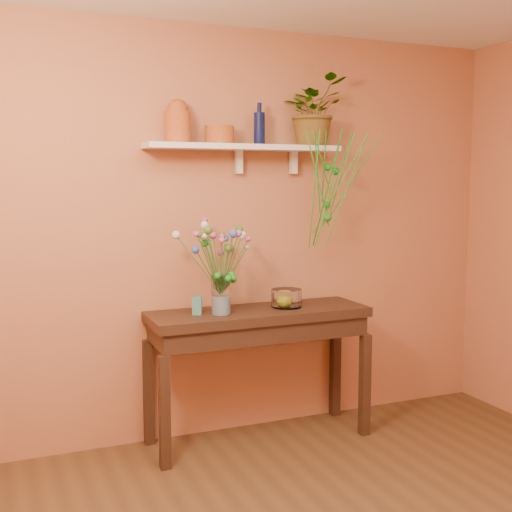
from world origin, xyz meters
TOP-DOWN VIEW (x-y plane):
  - room at (0.00, 0.00)m, footprint 4.04×4.04m
  - sideboard at (0.10, 1.75)m, footprint 1.44×0.46m
  - wall_shelf at (0.06, 1.87)m, footprint 1.30×0.24m
  - terracotta_jug at (-0.39, 1.89)m, footprint 0.21×0.21m
  - terracotta_pot at (-0.11, 1.90)m, footprint 0.25×0.25m
  - blue_bottle at (0.16, 1.88)m, footprint 0.10×0.10m
  - spider_plant at (0.55, 1.88)m, footprint 0.53×0.50m
  - plant_fronds at (0.60, 1.72)m, footprint 0.58×0.44m
  - glass_vase at (-0.17, 1.70)m, footprint 0.12×0.12m
  - bouquet at (-0.19, 1.70)m, footprint 0.50×0.37m
  - glass_bowl at (0.30, 1.75)m, footprint 0.20×0.20m
  - lemon at (0.29, 1.75)m, footprint 0.08×0.08m
  - carton at (-0.32, 1.75)m, footprint 0.07×0.06m

SIDE VIEW (x-z plane):
  - sideboard at x=0.10m, z-range 0.31..1.18m
  - lemon at x=0.29m, z-range 0.88..0.96m
  - glass_bowl at x=0.30m, z-range 0.87..0.99m
  - carton at x=-0.32m, z-range 0.87..0.99m
  - glass_vase at x=-0.17m, z-range 0.86..1.10m
  - bouquet at x=-0.19m, z-range 1.05..1.53m
  - room at x=0.00m, z-range 0.00..2.70m
  - plant_fronds at x=0.60m, z-range 1.29..2.05m
  - wall_shelf at x=0.06m, z-range 1.82..2.01m
  - terracotta_pot at x=-0.11m, z-range 1.94..2.05m
  - blue_bottle at x=0.16m, z-range 1.91..2.18m
  - terracotta_jug at x=-0.39m, z-range 1.93..2.20m
  - spider_plant at x=0.55m, z-range 1.94..2.40m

